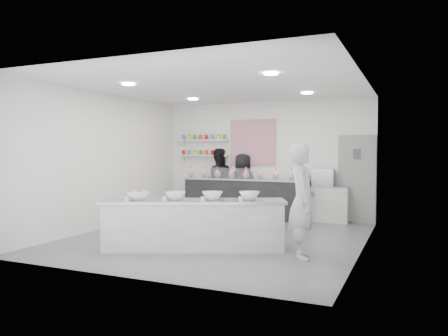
# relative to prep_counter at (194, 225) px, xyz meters

# --- Properties ---
(floor) EXTENTS (6.00, 6.00, 0.00)m
(floor) POSITION_rel_prep_counter_xyz_m (-0.03, 1.10, -0.43)
(floor) COLOR #515156
(floor) RESTS_ON ground
(ceiling) EXTENTS (6.00, 6.00, 0.00)m
(ceiling) POSITION_rel_prep_counter_xyz_m (-0.03, 1.10, 2.57)
(ceiling) COLOR white
(ceiling) RESTS_ON floor
(back_wall) EXTENTS (5.50, 0.00, 5.50)m
(back_wall) POSITION_rel_prep_counter_xyz_m (-0.03, 4.10, 1.07)
(back_wall) COLOR white
(back_wall) RESTS_ON floor
(left_wall) EXTENTS (0.00, 6.00, 6.00)m
(left_wall) POSITION_rel_prep_counter_xyz_m (-2.78, 1.10, 1.07)
(left_wall) COLOR white
(left_wall) RESTS_ON floor
(right_wall) EXTENTS (0.00, 6.00, 6.00)m
(right_wall) POSITION_rel_prep_counter_xyz_m (2.72, 1.10, 1.07)
(right_wall) COLOR white
(right_wall) RESTS_ON floor
(back_door) EXTENTS (0.88, 0.04, 2.10)m
(back_door) POSITION_rel_prep_counter_xyz_m (2.27, 4.07, 0.62)
(back_door) COLOR gray
(back_door) RESTS_ON floor
(pattern_panel) EXTENTS (1.25, 0.03, 1.20)m
(pattern_panel) POSITION_rel_prep_counter_xyz_m (-0.38, 4.08, 1.52)
(pattern_panel) COLOR #9F113B
(pattern_panel) RESTS_ON back_wall
(jar_shelf_lower) EXTENTS (1.45, 0.22, 0.04)m
(jar_shelf_lower) POSITION_rel_prep_counter_xyz_m (-1.78, 4.00, 1.17)
(jar_shelf_lower) COLOR silver
(jar_shelf_lower) RESTS_ON back_wall
(jar_shelf_upper) EXTENTS (1.45, 0.22, 0.04)m
(jar_shelf_upper) POSITION_rel_prep_counter_xyz_m (-1.78, 4.00, 1.59)
(jar_shelf_upper) COLOR silver
(jar_shelf_upper) RESTS_ON back_wall
(preserve_jars) EXTENTS (1.45, 0.10, 0.56)m
(preserve_jars) POSITION_rel_prep_counter_xyz_m (-1.78, 3.98, 1.45)
(preserve_jars) COLOR #FF0001
(preserve_jars) RESTS_ON jar_shelf_lower
(downlight_0) EXTENTS (0.24, 0.24, 0.02)m
(downlight_0) POSITION_rel_prep_counter_xyz_m (-1.43, 0.10, 2.55)
(downlight_0) COLOR white
(downlight_0) RESTS_ON ceiling
(downlight_1) EXTENTS (0.24, 0.24, 0.02)m
(downlight_1) POSITION_rel_prep_counter_xyz_m (1.37, 0.10, 2.55)
(downlight_1) COLOR white
(downlight_1) RESTS_ON ceiling
(downlight_2) EXTENTS (0.24, 0.24, 0.02)m
(downlight_2) POSITION_rel_prep_counter_xyz_m (-1.43, 2.70, 2.55)
(downlight_2) COLOR white
(downlight_2) RESTS_ON ceiling
(downlight_3) EXTENTS (0.24, 0.24, 0.02)m
(downlight_3) POSITION_rel_prep_counter_xyz_m (1.37, 2.70, 2.55)
(downlight_3) COLOR white
(downlight_3) RESTS_ON ceiling
(prep_counter) EXTENTS (3.21, 1.96, 0.87)m
(prep_counter) POSITION_rel_prep_counter_xyz_m (0.00, 0.00, 0.00)
(prep_counter) COLOR #AFAEAA
(prep_counter) RESTS_ON floor
(back_bar) EXTENTS (3.29, 0.60, 1.02)m
(back_bar) POSITION_rel_prep_counter_xyz_m (-0.43, 3.70, 0.07)
(back_bar) COLOR black
(back_bar) RESTS_ON floor
(sneeze_guard) EXTENTS (3.24, 0.02, 0.28)m
(sneeze_guard) POSITION_rel_prep_counter_xyz_m (-0.43, 3.41, 0.72)
(sneeze_guard) COLOR white
(sneeze_guard) RESTS_ON back_bar
(espresso_ledge) EXTENTS (1.18, 0.37, 0.87)m
(espresso_ledge) POSITION_rel_prep_counter_xyz_m (1.52, 3.88, 0.00)
(espresso_ledge) COLOR #AFAEAA
(espresso_ledge) RESTS_ON floor
(espresso_machine) EXTENTS (0.52, 0.36, 0.40)m
(espresso_machine) POSITION_rel_prep_counter_xyz_m (1.51, 3.88, 0.64)
(espresso_machine) COLOR #93969E
(espresso_machine) RESTS_ON espresso_ledge
(cup_stacks) EXTENTS (0.24, 0.24, 0.30)m
(cup_stacks) POSITION_rel_prep_counter_xyz_m (0.97, 3.88, 0.59)
(cup_stacks) COLOR tan
(cup_stacks) RESTS_ON espresso_ledge
(prep_bowls) EXTENTS (2.31, 1.37, 0.15)m
(prep_bowls) POSITION_rel_prep_counter_xyz_m (0.00, 0.00, 0.51)
(prep_bowls) COLOR white
(prep_bowls) RESTS_ON prep_counter
(label_cards) EXTENTS (2.01, 0.04, 0.07)m
(label_cards) POSITION_rel_prep_counter_xyz_m (-0.20, -0.46, 0.47)
(label_cards) COLOR white
(label_cards) RESTS_ON prep_counter
(cookie_bags) EXTENTS (3.37, 0.17, 0.29)m
(cookie_bags) POSITION_rel_prep_counter_xyz_m (-0.43, 3.70, 0.73)
(cookie_bags) COLOR pink
(cookie_bags) RESTS_ON back_bar
(woman_prep) EXTENTS (0.62, 0.77, 1.84)m
(woman_prep) POSITION_rel_prep_counter_xyz_m (1.89, 0.12, 0.48)
(woman_prep) COLOR #BBB8B5
(woman_prep) RESTS_ON floor
(staff_left) EXTENTS (1.07, 0.97, 1.79)m
(staff_left) POSITION_rel_prep_counter_xyz_m (-1.33, 3.95, 0.46)
(staff_left) COLOR black
(staff_left) RESTS_ON floor
(staff_right) EXTENTS (0.85, 0.60, 1.66)m
(staff_right) POSITION_rel_prep_counter_xyz_m (-0.61, 3.95, 0.39)
(staff_right) COLOR black
(staff_right) RESTS_ON floor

